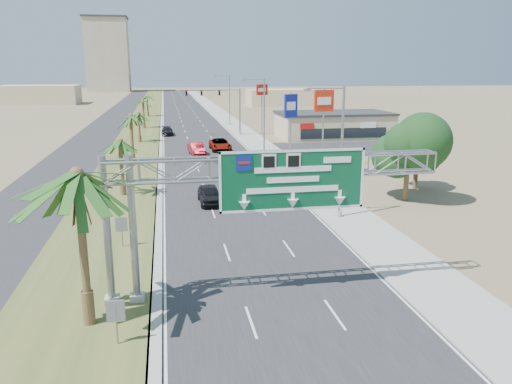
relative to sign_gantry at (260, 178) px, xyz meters
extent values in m
cube|color=#28282B|center=(1.06, 100.07, -6.05)|extent=(12.00, 300.00, 0.02)
cube|color=#9E9B93|center=(9.56, 100.07, -6.01)|extent=(4.00, 300.00, 0.10)
cube|color=#455324|center=(-8.94, 100.07, -6.00)|extent=(7.00, 300.00, 0.12)
cube|color=#28282B|center=(-15.94, 100.07, -6.05)|extent=(8.00, 300.00, 0.02)
cylinder|color=gray|center=(-6.14, 0.07, -2.36)|extent=(0.36, 0.36, 7.40)
cylinder|color=gray|center=(-7.34, 0.07, -2.36)|extent=(0.36, 0.36, 7.40)
cube|color=#9E9B93|center=(-6.14, 0.07, -5.86)|extent=(0.70, 0.70, 0.40)
cube|color=#9E9B93|center=(-7.34, 0.07, -5.86)|extent=(0.70, 0.70, 0.40)
cube|color=#084B2A|center=(1.56, -0.41, -0.06)|extent=(7.20, 0.12, 3.00)
cube|color=navy|center=(-0.84, -0.49, 0.89)|extent=(0.75, 0.03, 0.75)
cone|color=white|center=(1.56, -0.49, -1.21)|extent=(0.56, 0.56, 0.45)
cylinder|color=brown|center=(-8.14, -1.93, -2.56)|extent=(0.36, 0.36, 7.00)
cylinder|color=brown|center=(-8.14, -1.93, -5.22)|extent=(0.54, 0.54, 1.68)
cylinder|color=brown|center=(-8.44, 22.07, -3.56)|extent=(0.36, 0.36, 5.00)
cylinder|color=brown|center=(-8.44, 22.07, -5.46)|extent=(0.54, 0.54, 1.20)
cylinder|color=brown|center=(-8.44, 38.07, -3.16)|extent=(0.36, 0.36, 5.80)
cylinder|color=brown|center=(-8.44, 38.07, -5.36)|extent=(0.54, 0.54, 1.39)
cylinder|color=brown|center=(-8.44, 56.07, -3.81)|extent=(0.36, 0.36, 4.50)
cylinder|color=brown|center=(-8.44, 56.07, -5.52)|extent=(0.54, 0.54, 1.08)
cylinder|color=brown|center=(-8.44, 75.07, -3.46)|extent=(0.36, 0.36, 5.20)
cylinder|color=brown|center=(-8.44, 75.07, -5.43)|extent=(0.54, 0.54, 1.25)
cylinder|color=brown|center=(-8.44, 100.07, -3.66)|extent=(0.36, 0.36, 4.80)
cylinder|color=brown|center=(-8.44, 100.07, -5.48)|extent=(0.54, 0.54, 1.15)
cylinder|color=gray|center=(8.56, 12.07, -1.06)|extent=(0.20, 0.20, 10.00)
cylinder|color=gray|center=(7.16, 12.07, 3.79)|extent=(2.80, 0.12, 0.12)
cube|color=slate|center=(5.76, 12.07, 3.69)|extent=(0.50, 0.22, 0.18)
cylinder|color=#9E9B93|center=(8.56, 12.07, -5.81)|extent=(0.44, 0.44, 0.50)
cylinder|color=gray|center=(8.56, 42.07, -1.06)|extent=(0.20, 0.20, 10.00)
cylinder|color=gray|center=(7.16, 42.07, 3.79)|extent=(2.80, 0.12, 0.12)
cube|color=slate|center=(5.76, 42.07, 3.69)|extent=(0.50, 0.22, 0.18)
cylinder|color=#9E9B93|center=(8.56, 42.07, -5.81)|extent=(0.44, 0.44, 0.50)
cylinder|color=gray|center=(8.56, 78.07, -1.06)|extent=(0.20, 0.20, 10.00)
cylinder|color=gray|center=(7.16, 78.07, 3.79)|extent=(2.80, 0.12, 0.12)
cube|color=slate|center=(5.76, 78.07, 3.69)|extent=(0.50, 0.22, 0.18)
cylinder|color=#9E9B93|center=(8.56, 78.07, -5.81)|extent=(0.44, 0.44, 0.50)
cylinder|color=gray|center=(8.26, 62.07, -2.06)|extent=(0.28, 0.28, 8.00)
cylinder|color=gray|center=(3.26, 62.07, 1.64)|extent=(10.00, 0.18, 0.18)
cube|color=black|center=(4.76, 61.87, 1.24)|extent=(0.32, 0.18, 0.95)
cube|color=black|center=(1.76, 61.87, 1.24)|extent=(0.32, 0.18, 0.95)
cube|color=black|center=(-0.74, 61.87, 1.24)|extent=(0.32, 0.18, 0.95)
sphere|color=red|center=(4.76, 61.75, 1.54)|extent=(0.22, 0.22, 0.22)
imported|color=black|center=(8.26, 62.07, 0.94)|extent=(0.16, 0.16, 0.60)
cylinder|color=#9E9B93|center=(8.26, 62.07, -5.76)|extent=(0.56, 0.56, 0.60)
cube|color=#CBB989|center=(23.06, 56.07, -4.06)|extent=(18.00, 10.00, 4.00)
cylinder|color=brown|center=(16.06, 16.07, -4.11)|extent=(0.44, 0.44, 3.90)
sphere|color=#123415|center=(16.06, 16.07, -1.51)|extent=(4.50, 4.50, 4.50)
cylinder|color=brown|center=(19.06, 20.07, -4.41)|extent=(0.44, 0.44, 3.30)
sphere|color=#123415|center=(19.06, 20.07, -2.21)|extent=(3.50, 3.50, 3.50)
cylinder|color=gray|center=(-6.74, -3.93, -5.16)|extent=(0.08, 0.08, 1.80)
cube|color=slate|center=(-6.74, -3.93, -4.46)|extent=(0.75, 0.06, 0.95)
cylinder|color=gray|center=(-7.44, 8.07, -5.16)|extent=(0.08, 0.08, 1.80)
cube|color=slate|center=(-7.44, 8.07, -4.46)|extent=(0.75, 0.06, 0.95)
cube|color=tan|center=(-30.94, 240.07, 11.44)|extent=(20.00, 16.00, 35.00)
cube|color=#CBB989|center=(-43.94, 150.07, -3.06)|extent=(24.00, 14.00, 6.00)
cube|color=#CBB989|center=(31.06, 130.07, -3.56)|extent=(20.00, 12.00, 5.00)
imported|color=black|center=(-0.94, 18.03, -5.27)|extent=(1.98, 4.65, 1.57)
imported|color=maroon|center=(-0.44, 42.96, -5.25)|extent=(2.31, 5.09, 1.62)
imported|color=gray|center=(3.06, 46.28, -5.25)|extent=(2.82, 5.89, 1.62)
imported|color=black|center=(-4.15, 64.37, -5.36)|extent=(2.10, 4.84, 1.39)
cylinder|color=gray|center=(13.24, 31.22, -1.49)|extent=(0.20, 0.20, 9.12)
cube|color=red|center=(13.24, 31.22, 1.67)|extent=(2.42, 0.72, 2.40)
cube|color=white|center=(13.24, 31.04, 1.67)|extent=(1.66, 0.34, 0.84)
cylinder|color=gray|center=(11.80, 40.59, -1.95)|extent=(0.20, 0.20, 8.22)
cube|color=navy|center=(11.80, 40.59, 0.46)|extent=(1.95, 1.09, 3.00)
cube|color=white|center=(11.80, 40.41, 0.46)|extent=(1.29, 0.61, 1.05)
cylinder|color=gray|center=(12.12, 62.16, -1.65)|extent=(0.20, 0.20, 8.81)
cube|color=red|center=(12.12, 62.16, 1.66)|extent=(2.15, 1.10, 1.80)
cube|color=white|center=(12.12, 61.98, 1.66)|extent=(1.44, 0.61, 0.63)
camera|label=1|loc=(-4.39, -23.29, 5.20)|focal=35.00mm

